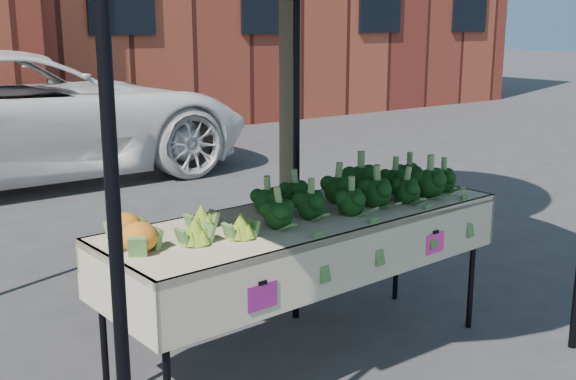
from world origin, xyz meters
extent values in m
plane|color=#323234|center=(0.00, 0.00, 0.00)|extent=(90.00, 90.00, 0.00)
cube|color=beige|center=(-0.13, 0.01, 0.45)|extent=(2.44, 0.94, 0.90)
cube|color=#F22D8C|center=(-0.77, -0.40, 0.70)|extent=(0.17, 0.01, 0.12)
cube|color=#FB2F9A|center=(0.49, -0.40, 0.70)|extent=(0.17, 0.01, 0.12)
ellipsoid|color=#103411|center=(0.23, 0.03, 1.02)|extent=(1.52, 0.55, 0.23)
ellipsoid|color=#90B525|center=(-0.79, -0.01, 0.99)|extent=(0.41, 0.45, 0.18)
ellipsoid|color=orange|center=(-1.16, 0.07, 0.98)|extent=(0.21, 0.41, 0.16)
camera|label=1|loc=(-2.47, -2.95, 1.94)|focal=43.50mm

